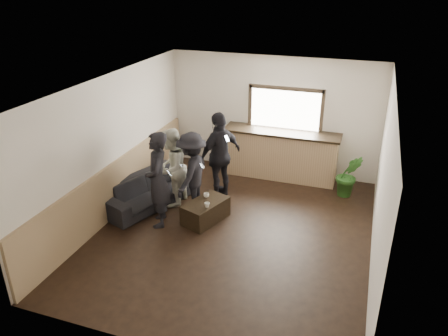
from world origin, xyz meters
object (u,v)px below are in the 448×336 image
at_px(person_a, 158,180).
at_px(potted_plant, 349,175).
at_px(cup_b, 207,205).
at_px(person_b, 171,168).
at_px(coffee_table, 206,211).
at_px(person_c, 192,172).
at_px(person_d, 220,155).
at_px(sofa, 150,190).
at_px(bar_counter, 281,151).
at_px(cup_a, 206,195).

bearing_deg(person_a, potted_plant, 101.30).
relative_size(cup_b, person_b, 0.06).
bearing_deg(person_a, person_b, 163.22).
relative_size(coffee_table, person_c, 0.56).
height_order(person_c, person_d, person_d).
xyz_separation_m(potted_plant, person_b, (-3.46, -1.57, 0.34)).
bearing_deg(cup_b, person_b, 148.98).
xyz_separation_m(sofa, person_b, (0.45, 0.14, 0.51)).
xyz_separation_m(cup_b, potted_plant, (2.45, 2.18, 0.02)).
relative_size(bar_counter, cup_b, 26.60).
bearing_deg(cup_b, coffee_table, 120.21).
bearing_deg(potted_plant, person_c, -150.81).
relative_size(person_c, person_d, 0.88).
distance_m(person_a, person_c, 0.82).
bearing_deg(person_c, sofa, -86.06).
xyz_separation_m(person_b, person_c, (0.49, -0.09, 0.01)).
height_order(cup_a, person_b, person_b).
height_order(bar_counter, coffee_table, bar_counter).
distance_m(coffee_table, person_d, 1.32).
bearing_deg(cup_a, potted_plant, 34.76).
bearing_deg(person_b, cup_b, 59.32).
height_order(sofa, cup_b, sofa).
bearing_deg(potted_plant, coffee_table, -142.08).
bearing_deg(person_a, coffee_table, 91.68).
bearing_deg(person_b, cup_a, 74.82).
bearing_deg(cup_a, bar_counter, 66.61).
xyz_separation_m(coffee_table, cup_a, (-0.05, 0.18, 0.25)).
relative_size(sofa, person_b, 1.31).
relative_size(coffee_table, person_b, 0.56).
height_order(person_b, person_d, person_d).
height_order(potted_plant, person_a, person_a).
bearing_deg(coffee_table, person_b, 155.04).
relative_size(coffee_table, cup_b, 9.23).
height_order(cup_a, person_c, person_c).
distance_m(cup_a, cup_b, 0.41).
xyz_separation_m(cup_a, person_b, (-0.85, 0.24, 0.37)).
xyz_separation_m(coffee_table, potted_plant, (2.56, 1.99, 0.28)).
xyz_separation_m(person_b, person_d, (0.82, 0.67, 0.12)).
distance_m(cup_a, person_c, 0.54).
bearing_deg(coffee_table, bar_counter, 69.16).
distance_m(cup_b, person_a, 1.05).
height_order(cup_a, cup_b, cup_b).
xyz_separation_m(bar_counter, potted_plant, (1.61, -0.49, -0.15)).
xyz_separation_m(cup_a, person_a, (-0.75, -0.57, 0.48)).
height_order(sofa, person_d, person_d).
relative_size(potted_plant, person_d, 0.51).
distance_m(bar_counter, cup_b, 2.81).
height_order(bar_counter, cup_b, bar_counter).
bearing_deg(coffee_table, person_a, -154.32).
bearing_deg(person_a, bar_counter, 124.68).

